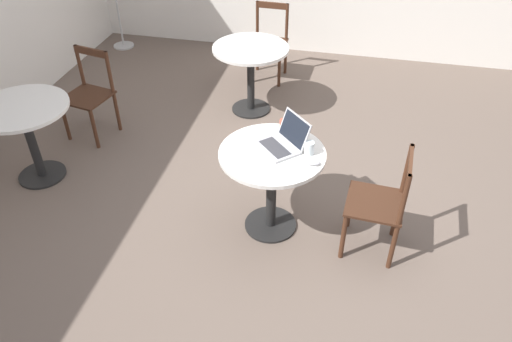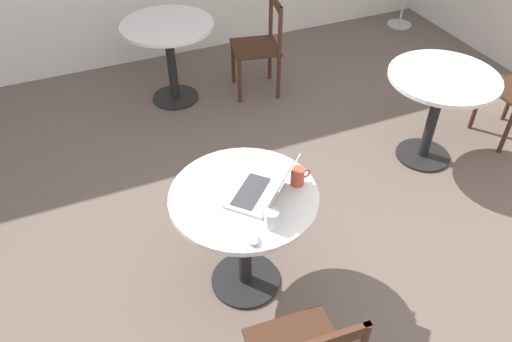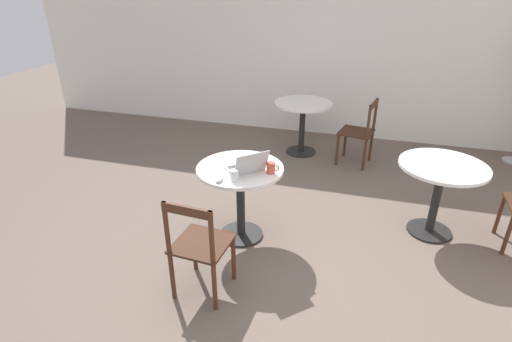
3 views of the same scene
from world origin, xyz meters
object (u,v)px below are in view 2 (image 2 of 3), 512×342
at_px(cafe_table_mid, 439,95).
at_px(mouse, 252,238).
at_px(drinking_glass, 271,219).
at_px(chair_far_right, 260,47).
at_px(mug, 298,176).
at_px(cafe_table_far, 169,42).
at_px(laptop, 263,191).
at_px(cafe_table_near, 244,217).

height_order(cafe_table_mid, mouse, mouse).
xyz_separation_m(mouse, drinking_glass, (0.12, 0.05, 0.03)).
bearing_deg(chair_far_right, mug, -108.16).
relative_size(cafe_table_far, laptop, 1.84).
xyz_separation_m(mouse, mug, (0.37, 0.27, 0.03)).
xyz_separation_m(chair_far_right, drinking_glass, (-0.92, -2.26, 0.34)).
bearing_deg(cafe_table_far, cafe_table_mid, -45.42).
relative_size(cafe_table_mid, chair_far_right, 0.91).
xyz_separation_m(cafe_table_far, mug, (0.11, -2.19, 0.22)).
distance_m(chair_far_right, laptop, 2.26).
bearing_deg(cafe_table_near, mug, -6.62).
distance_m(chair_far_right, mug, 2.17).
height_order(cafe_table_mid, drinking_glass, drinking_glass).
bearing_deg(mug, cafe_table_far, 92.86).
bearing_deg(cafe_table_mid, drinking_glass, -154.15).
bearing_deg(cafe_table_far, chair_far_right, -11.68).
xyz_separation_m(cafe_table_near, mouse, (-0.08, -0.31, 0.18)).
distance_m(cafe_table_near, mouse, 0.36).
xyz_separation_m(chair_far_right, mug, (-0.67, -2.03, 0.34)).
xyz_separation_m(mug, drinking_glass, (-0.25, -0.23, -0.00)).
xyz_separation_m(cafe_table_near, mug, (0.29, -0.03, 0.22)).
distance_m(cafe_table_far, laptop, 2.23).
bearing_deg(chair_far_right, drinking_glass, -112.19).
bearing_deg(cafe_table_mid, laptop, -159.32).
xyz_separation_m(laptop, mouse, (-0.16, -0.25, -0.03)).
relative_size(laptop, drinking_glass, 4.32).
relative_size(mouse, drinking_glass, 1.02).
bearing_deg(mouse, laptop, 56.77).
height_order(laptop, drinking_glass, laptop).
distance_m(cafe_table_mid, chair_far_right, 1.64).
distance_m(cafe_table_mid, drinking_glass, 1.91).
relative_size(cafe_table_mid, mouse, 7.82).
relative_size(cafe_table_near, laptop, 1.84).
height_order(cafe_table_near, mug, mug).
xyz_separation_m(cafe_table_near, chair_far_right, (0.96, 2.00, -0.13)).
relative_size(laptop, mouse, 4.25).
bearing_deg(cafe_table_near, chair_far_right, 64.34).
xyz_separation_m(chair_far_right, laptop, (-0.88, -2.06, 0.34)).
bearing_deg(cafe_table_far, laptop, -92.65).
distance_m(mouse, mug, 0.46).
distance_m(chair_far_right, mouse, 2.55).
height_order(cafe_table_far, drinking_glass, drinking_glass).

